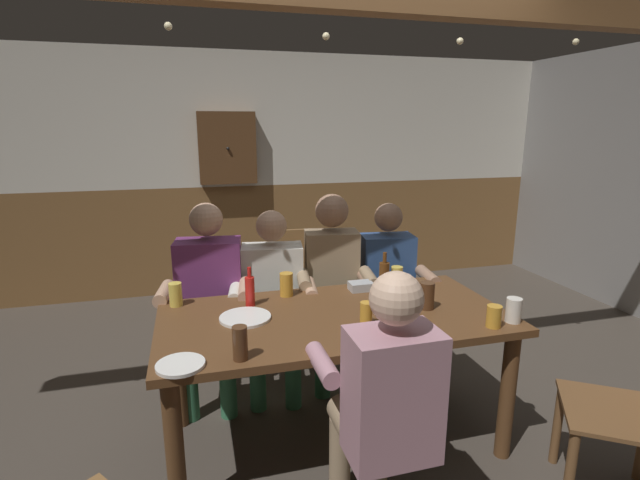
{
  "coord_description": "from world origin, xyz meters",
  "views": [
    {
      "loc": [
        -0.69,
        -2.35,
        1.71
      ],
      "look_at": [
        0.0,
        0.16,
        1.08
      ],
      "focal_mm": 26.57,
      "sensor_mm": 36.0,
      "label": 1
    }
  ],
  "objects_px": {
    "chair_empty_far_end": "(638,411)",
    "person_3": "(389,282)",
    "person_1": "(273,293)",
    "bottle_2": "(250,290)",
    "dining_table": "(335,332)",
    "plate_1": "(245,318)",
    "person_0": "(209,293)",
    "pint_glass_2": "(494,316)",
    "bottle_0": "(384,275)",
    "chair_empty_near_left": "(292,281)",
    "pint_glass_0": "(366,314)",
    "condiment_caddy": "(361,286)",
    "wall_dart_cabinet": "(227,148)",
    "person_2": "(333,280)",
    "plate_0": "(180,365)",
    "pint_glass_5": "(514,310)",
    "person_4": "(384,398)",
    "pint_glass_4": "(427,295)",
    "pint_glass_3": "(397,276)",
    "pint_glass_7": "(176,294)",
    "pint_glass_1": "(240,343)",
    "pint_glass_6": "(286,284)",
    "bottle_1": "(393,308)"
  },
  "relations": [
    {
      "from": "person_3",
      "to": "bottle_1",
      "type": "xyz_separation_m",
      "value": [
        -0.38,
        -0.92,
        0.2
      ]
    },
    {
      "from": "dining_table",
      "to": "person_2",
      "type": "relative_size",
      "value": 1.42
    },
    {
      "from": "bottle_0",
      "to": "pint_glass_2",
      "type": "relative_size",
      "value": 2.09
    },
    {
      "from": "bottle_1",
      "to": "pint_glass_5",
      "type": "xyz_separation_m",
      "value": [
        0.62,
        -0.08,
        -0.05
      ]
    },
    {
      "from": "pint_glass_2",
      "to": "pint_glass_6",
      "type": "bearing_deg",
      "value": 142.04
    },
    {
      "from": "bottle_0",
      "to": "dining_table",
      "type": "bearing_deg",
      "value": -143.08
    },
    {
      "from": "chair_empty_near_left",
      "to": "bottle_0",
      "type": "xyz_separation_m",
      "value": [
        0.35,
        -1.07,
        0.36
      ]
    },
    {
      "from": "person_4",
      "to": "pint_glass_4",
      "type": "height_order",
      "value": "person_4"
    },
    {
      "from": "person_1",
      "to": "plate_1",
      "type": "relative_size",
      "value": 4.48
    },
    {
      "from": "pint_glass_0",
      "to": "wall_dart_cabinet",
      "type": "bearing_deg",
      "value": 98.63
    },
    {
      "from": "dining_table",
      "to": "plate_1",
      "type": "bearing_deg",
      "value": 172.09
    },
    {
      "from": "bottle_0",
      "to": "pint_glass_5",
      "type": "xyz_separation_m",
      "value": [
        0.44,
        -0.63,
        -0.03
      ]
    },
    {
      "from": "chair_empty_near_left",
      "to": "pint_glass_5",
      "type": "distance_m",
      "value": 1.9
    },
    {
      "from": "condiment_caddy",
      "to": "bottle_2",
      "type": "bearing_deg",
      "value": -173.68
    },
    {
      "from": "person_0",
      "to": "bottle_2",
      "type": "height_order",
      "value": "person_0"
    },
    {
      "from": "person_1",
      "to": "wall_dart_cabinet",
      "type": "bearing_deg",
      "value": -78.14
    },
    {
      "from": "person_2",
      "to": "person_4",
      "type": "xyz_separation_m",
      "value": [
        -0.19,
        -1.35,
        -0.04
      ]
    },
    {
      "from": "bottle_0",
      "to": "pint_glass_7",
      "type": "bearing_deg",
      "value": 177.75
    },
    {
      "from": "chair_empty_far_end",
      "to": "person_3",
      "type": "bearing_deg",
      "value": 55.34
    },
    {
      "from": "bottle_0",
      "to": "plate_0",
      "type": "bearing_deg",
      "value": -150.64
    },
    {
      "from": "chair_empty_far_end",
      "to": "pint_glass_1",
      "type": "height_order",
      "value": "pint_glass_1"
    },
    {
      "from": "person_4",
      "to": "pint_glass_0",
      "type": "xyz_separation_m",
      "value": [
        0.11,
        0.49,
        0.15
      ]
    },
    {
      "from": "person_0",
      "to": "wall_dart_cabinet",
      "type": "xyz_separation_m",
      "value": [
        0.3,
        1.94,
        0.8
      ]
    },
    {
      "from": "plate_0",
      "to": "pint_glass_5",
      "type": "distance_m",
      "value": 1.61
    },
    {
      "from": "pint_glass_3",
      "to": "pint_glass_7",
      "type": "xyz_separation_m",
      "value": [
        -1.31,
        0.0,
        0.01
      ]
    },
    {
      "from": "condiment_caddy",
      "to": "pint_glass_0",
      "type": "height_order",
      "value": "pint_glass_0"
    },
    {
      "from": "plate_1",
      "to": "chair_empty_near_left",
      "type": "bearing_deg",
      "value": 68.4
    },
    {
      "from": "person_3",
      "to": "pint_glass_0",
      "type": "xyz_separation_m",
      "value": [
        -0.49,
        -0.85,
        0.15
      ]
    },
    {
      "from": "pint_glass_7",
      "to": "pint_glass_0",
      "type": "bearing_deg",
      "value": -29.96
    },
    {
      "from": "plate_0",
      "to": "bottle_2",
      "type": "bearing_deg",
      "value": 58.98
    },
    {
      "from": "dining_table",
      "to": "pint_glass_2",
      "type": "xyz_separation_m",
      "value": [
        0.71,
        -0.36,
        0.16
      ]
    },
    {
      "from": "condiment_caddy",
      "to": "wall_dart_cabinet",
      "type": "relative_size",
      "value": 0.2
    },
    {
      "from": "bottle_2",
      "to": "bottle_1",
      "type": "bearing_deg",
      "value": -38.04
    },
    {
      "from": "person_2",
      "to": "pint_glass_7",
      "type": "height_order",
      "value": "person_2"
    },
    {
      "from": "person_4",
      "to": "plate_1",
      "type": "bearing_deg",
      "value": 121.48
    },
    {
      "from": "chair_empty_near_left",
      "to": "pint_glass_0",
      "type": "xyz_separation_m",
      "value": [
        0.05,
        -1.55,
        0.33
      ]
    },
    {
      "from": "person_1",
      "to": "bottle_2",
      "type": "height_order",
      "value": "person_1"
    },
    {
      "from": "pint_glass_2",
      "to": "pint_glass_3",
      "type": "distance_m",
      "value": 0.73
    },
    {
      "from": "person_0",
      "to": "pint_glass_2",
      "type": "height_order",
      "value": "person_0"
    },
    {
      "from": "person_2",
      "to": "bottle_2",
      "type": "bearing_deg",
      "value": 44.64
    },
    {
      "from": "person_4",
      "to": "pint_glass_0",
      "type": "relative_size",
      "value": 9.89
    },
    {
      "from": "plate_0",
      "to": "pint_glass_1",
      "type": "xyz_separation_m",
      "value": [
        0.25,
        -0.0,
        0.07
      ]
    },
    {
      "from": "plate_1",
      "to": "person_2",
      "type": "bearing_deg",
      "value": 43.14
    },
    {
      "from": "pint_glass_1",
      "to": "bottle_0",
      "type": "bearing_deg",
      "value": 35.51
    },
    {
      "from": "pint_glass_6",
      "to": "pint_glass_0",
      "type": "bearing_deg",
      "value": -60.36
    },
    {
      "from": "plate_0",
      "to": "wall_dart_cabinet",
      "type": "bearing_deg",
      "value": 81.25
    },
    {
      "from": "person_3",
      "to": "bottle_0",
      "type": "relative_size",
      "value": 5.22
    },
    {
      "from": "person_0",
      "to": "pint_glass_4",
      "type": "bearing_deg",
      "value": 154.94
    },
    {
      "from": "dining_table",
      "to": "person_0",
      "type": "relative_size",
      "value": 1.45
    },
    {
      "from": "pint_glass_1",
      "to": "pint_glass_6",
      "type": "height_order",
      "value": "pint_glass_1"
    }
  ]
}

